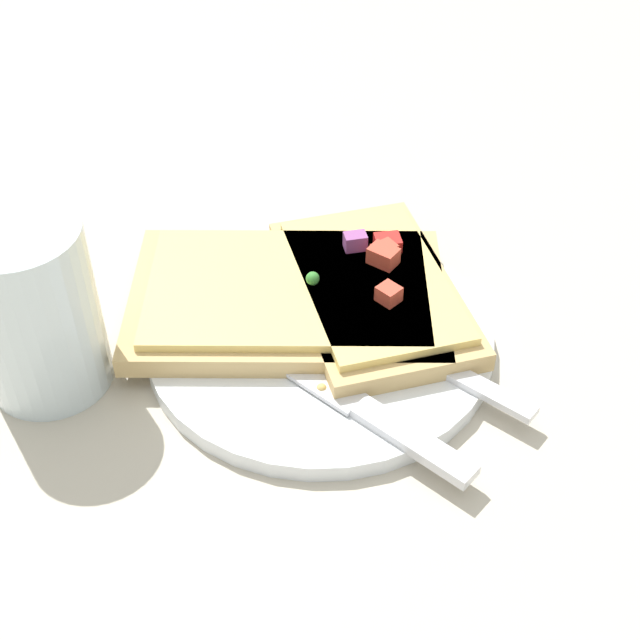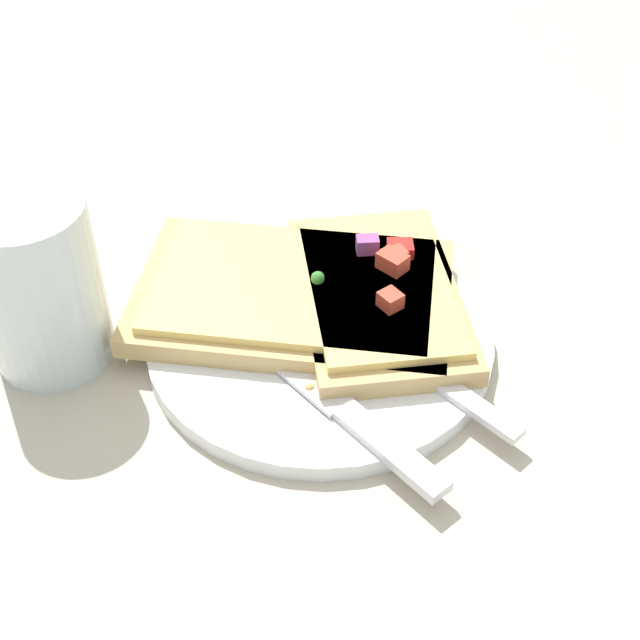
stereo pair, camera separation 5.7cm
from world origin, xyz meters
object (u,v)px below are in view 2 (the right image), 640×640
at_px(knife, 333,401).
at_px(drinking_glass, 39,284).
at_px(pizza_slice_corner, 381,295).
at_px(pizza_slice_main, 288,296).
at_px(plate, 320,338).
at_px(fork, 362,328).

bearing_deg(knife, drinking_glass, 31.48).
bearing_deg(pizza_slice_corner, pizza_slice_main, -97.29).
relative_size(pizza_slice_corner, drinking_glass, 1.71).
xyz_separation_m(knife, drinking_glass, (0.15, 0.12, 0.04)).
relative_size(knife, pizza_slice_corner, 1.09).
bearing_deg(knife, pizza_slice_main, -22.83).
bearing_deg(pizza_slice_corner, knife, -28.18).
relative_size(plate, pizza_slice_corner, 1.14).
height_order(fork, drinking_glass, drinking_glass).
height_order(plate, drinking_glass, drinking_glass).
height_order(pizza_slice_corner, drinking_glass, drinking_glass).
distance_m(pizza_slice_corner, drinking_glass, 0.22).
bearing_deg(fork, pizza_slice_corner, -72.28).
relative_size(plate, fork, 0.99).
distance_m(plate, drinking_glass, 0.18).
distance_m(fork, knife, 0.07).
height_order(fork, knife, knife).
height_order(knife, pizza_slice_main, pizza_slice_main).
bearing_deg(pizza_slice_main, plate, 138.60).
relative_size(plate, knife, 1.05).
relative_size(pizza_slice_main, drinking_glass, 2.12).
distance_m(pizza_slice_main, drinking_glass, 0.16).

